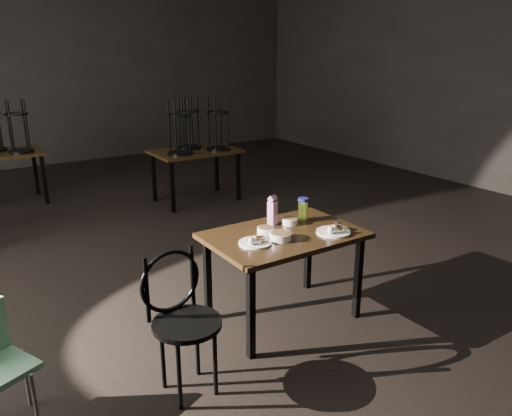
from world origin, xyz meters
TOP-DOWN VIEW (x-y plane):
  - room at (-0.06, 0.01)m, footprint 12.00×12.04m
  - main_table at (-0.04, -1.11)m, footprint 1.20×0.80m
  - plate_left at (-0.35, -1.17)m, footprint 0.25×0.25m
  - plate_right at (0.28, -1.32)m, footprint 0.27×0.27m
  - bowl_near at (-0.16, -1.03)m, footprint 0.13×0.13m
  - bowl_far at (0.13, -0.96)m, footprint 0.13×0.13m
  - bowl_big at (-0.15, -1.21)m, footprint 0.17×0.17m
  - juice_carton at (0.00, -0.89)m, footprint 0.08×0.08m
  - water_bottle at (0.28, -0.94)m, footprint 0.12×0.12m
  - spoon at (0.47, -1.16)m, footprint 0.04×0.18m
  - bentwood_chair at (-1.10, -1.45)m, footprint 0.45×0.44m
  - bg_table_right at (0.90, 2.28)m, footprint 1.20×0.80m

SIDE VIEW (x-z plane):
  - bentwood_chair at x=-1.10m, z-range 0.09..1.01m
  - main_table at x=-0.04m, z-range 0.30..1.05m
  - spoon at x=0.47m, z-range 0.75..0.76m
  - plate_left at x=-0.35m, z-range 0.73..0.81m
  - plate_right at x=0.28m, z-range 0.73..0.82m
  - bg_table_right at x=0.90m, z-range 0.04..1.52m
  - bowl_far at x=0.13m, z-range 0.75..0.80m
  - bowl_near at x=-0.16m, z-range 0.75..0.80m
  - bowl_big at x=-0.15m, z-range 0.75..0.81m
  - water_bottle at x=0.28m, z-range 0.75..0.95m
  - juice_carton at x=0.00m, z-range 0.74..0.99m
  - room at x=-0.06m, z-range 0.72..3.94m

